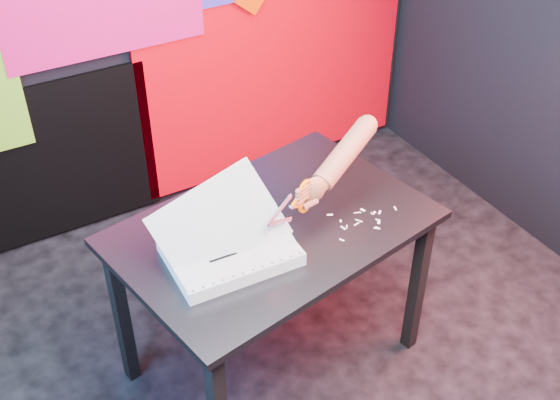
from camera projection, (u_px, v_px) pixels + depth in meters
room at (328, 96)px, 2.14m from camera, size 3.01×3.01×2.71m
backdrop at (171, 38)px, 3.41m from camera, size 2.88×0.05×2.08m
work_table at (273, 244)px, 2.65m from camera, size 1.26×0.96×0.75m
printout_stack at (230, 250)px, 2.43m from camera, size 0.48×0.33×0.32m
scissors at (302, 199)px, 2.48m from camera, size 0.23×0.10×0.14m
hand_forearm at (340, 159)px, 2.59m from camera, size 0.44×0.21×0.20m
paper_clippings at (363, 219)px, 2.62m from camera, size 0.29×0.17×0.00m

